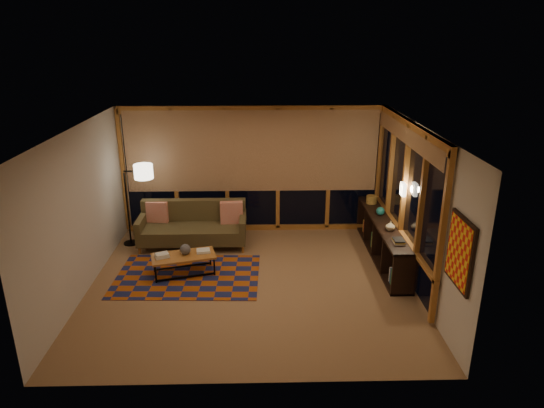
{
  "coord_description": "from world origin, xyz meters",
  "views": [
    {
      "loc": [
        0.18,
        -7.41,
        4.11
      ],
      "look_at": [
        0.37,
        0.7,
        1.21
      ],
      "focal_mm": 32.0,
      "sensor_mm": 36.0,
      "label": 1
    }
  ],
  "objects_px": {
    "sofa": "(193,226)",
    "coffee_table": "(184,265)",
    "floor_lamp": "(127,205)",
    "bookshelf": "(383,239)"
  },
  "relations": [
    {
      "from": "sofa",
      "to": "coffee_table",
      "type": "distance_m",
      "value": 1.24
    },
    {
      "from": "floor_lamp",
      "to": "bookshelf",
      "type": "xyz_separation_m",
      "value": [
        4.98,
        -0.75,
        -0.47
      ]
    },
    {
      "from": "coffee_table",
      "to": "floor_lamp",
      "type": "distance_m",
      "value": 1.98
    },
    {
      "from": "sofa",
      "to": "coffee_table",
      "type": "xyz_separation_m",
      "value": [
        -0.01,
        -1.21,
        -0.25
      ]
    },
    {
      "from": "floor_lamp",
      "to": "bookshelf",
      "type": "relative_size",
      "value": 0.57
    },
    {
      "from": "sofa",
      "to": "coffee_table",
      "type": "height_order",
      "value": "sofa"
    },
    {
      "from": "bookshelf",
      "to": "floor_lamp",
      "type": "bearing_deg",
      "value": 171.42
    },
    {
      "from": "floor_lamp",
      "to": "bookshelf",
      "type": "height_order",
      "value": "floor_lamp"
    },
    {
      "from": "sofa",
      "to": "bookshelf",
      "type": "relative_size",
      "value": 0.71
    },
    {
      "from": "sofa",
      "to": "bookshelf",
      "type": "bearing_deg",
      "value": -9.7
    }
  ]
}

